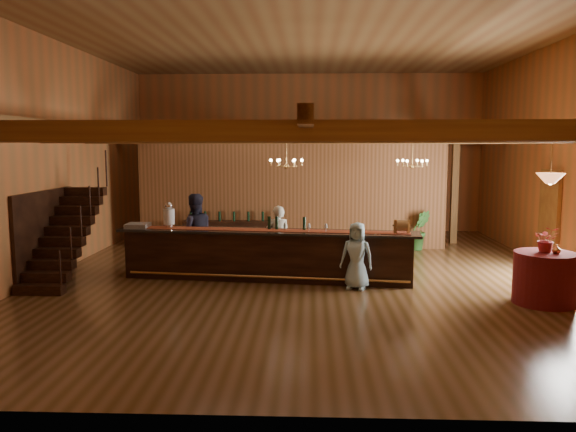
{
  "coord_description": "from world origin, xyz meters",
  "views": [
    {
      "loc": [
        0.05,
        -12.93,
        3.0
      ],
      "look_at": [
        -0.49,
        0.74,
        1.29
      ],
      "focal_mm": 35.0,
      "sensor_mm": 36.0,
      "label": 1
    }
  ],
  "objects_px": {
    "backbar_shelf": "(234,235)",
    "pendant_lamp": "(550,178)",
    "floor_plant": "(419,230)",
    "bartender": "(278,239)",
    "staff_second": "(194,233)",
    "chandelier_right": "(412,163)",
    "raffle_drum": "(402,226)",
    "chandelier_left": "(286,162)",
    "round_table": "(545,278)",
    "guest": "(357,256)",
    "tasting_bar": "(267,255)",
    "beverage_dispenser": "(169,215)"
  },
  "relations": [
    {
      "from": "round_table",
      "to": "chandelier_left",
      "type": "distance_m",
      "value": 6.32
    },
    {
      "from": "raffle_drum",
      "to": "backbar_shelf",
      "type": "height_order",
      "value": "raffle_drum"
    },
    {
      "from": "bartender",
      "to": "tasting_bar",
      "type": "bearing_deg",
      "value": 74.48
    },
    {
      "from": "floor_plant",
      "to": "tasting_bar",
      "type": "bearing_deg",
      "value": -137.12
    },
    {
      "from": "pendant_lamp",
      "to": "bartender",
      "type": "relative_size",
      "value": 0.56
    },
    {
      "from": "chandelier_left",
      "to": "staff_second",
      "type": "xyz_separation_m",
      "value": [
        -2.17,
        -0.69,
        -1.66
      ]
    },
    {
      "from": "chandelier_right",
      "to": "guest",
      "type": "relative_size",
      "value": 0.56
    },
    {
      "from": "bartender",
      "to": "guest",
      "type": "height_order",
      "value": "bartender"
    },
    {
      "from": "raffle_drum",
      "to": "guest",
      "type": "height_order",
      "value": "raffle_drum"
    },
    {
      "from": "chandelier_right",
      "to": "tasting_bar",
      "type": "bearing_deg",
      "value": -145.91
    },
    {
      "from": "bartender",
      "to": "floor_plant",
      "type": "bearing_deg",
      "value": -143.67
    },
    {
      "from": "raffle_drum",
      "to": "chandelier_right",
      "type": "relative_size",
      "value": 0.42
    },
    {
      "from": "backbar_shelf",
      "to": "pendant_lamp",
      "type": "xyz_separation_m",
      "value": [
        6.7,
        -5.51,
        1.99
      ]
    },
    {
      "from": "floor_plant",
      "to": "bartender",
      "type": "bearing_deg",
      "value": -142.53
    },
    {
      "from": "guest",
      "to": "floor_plant",
      "type": "relative_size",
      "value": 1.22
    },
    {
      "from": "chandelier_left",
      "to": "pendant_lamp",
      "type": "bearing_deg",
      "value": -31.78
    },
    {
      "from": "chandelier_right",
      "to": "raffle_drum",
      "type": "bearing_deg",
      "value": -103.74
    },
    {
      "from": "round_table",
      "to": "pendant_lamp",
      "type": "height_order",
      "value": "pendant_lamp"
    },
    {
      "from": "tasting_bar",
      "to": "chandelier_right",
      "type": "height_order",
      "value": "chandelier_right"
    },
    {
      "from": "bartender",
      "to": "staff_second",
      "type": "relative_size",
      "value": 0.85
    },
    {
      "from": "chandelier_left",
      "to": "staff_second",
      "type": "height_order",
      "value": "chandelier_left"
    },
    {
      "from": "floor_plant",
      "to": "staff_second",
      "type": "bearing_deg",
      "value": -152.21
    },
    {
      "from": "staff_second",
      "to": "raffle_drum",
      "type": "bearing_deg",
      "value": 147.96
    },
    {
      "from": "tasting_bar",
      "to": "bartender",
      "type": "bearing_deg",
      "value": 82.02
    },
    {
      "from": "bartender",
      "to": "staff_second",
      "type": "distance_m",
      "value": 2.0
    },
    {
      "from": "guest",
      "to": "backbar_shelf",
      "type": "bearing_deg",
      "value": 144.29
    },
    {
      "from": "chandelier_right",
      "to": "staff_second",
      "type": "xyz_separation_m",
      "value": [
        -5.42,
        -1.74,
        -1.62
      ]
    },
    {
      "from": "chandelier_left",
      "to": "bartender",
      "type": "bearing_deg",
      "value": -106.53
    },
    {
      "from": "chandelier_left",
      "to": "pendant_lamp",
      "type": "relative_size",
      "value": 0.89
    },
    {
      "from": "raffle_drum",
      "to": "backbar_shelf",
      "type": "relative_size",
      "value": 0.12
    },
    {
      "from": "chandelier_left",
      "to": "bartender",
      "type": "relative_size",
      "value": 0.5
    },
    {
      "from": "tasting_bar",
      "to": "pendant_lamp",
      "type": "bearing_deg",
      "value": -11.26
    },
    {
      "from": "bartender",
      "to": "round_table",
      "type": "bearing_deg",
      "value": 152.74
    },
    {
      "from": "beverage_dispenser",
      "to": "backbar_shelf",
      "type": "xyz_separation_m",
      "value": [
        1.03,
        3.47,
        -1.0
      ]
    },
    {
      "from": "beverage_dispenser",
      "to": "pendant_lamp",
      "type": "relative_size",
      "value": 0.67
    },
    {
      "from": "raffle_drum",
      "to": "chandelier_left",
      "type": "height_order",
      "value": "chandelier_left"
    },
    {
      "from": "tasting_bar",
      "to": "guest",
      "type": "xyz_separation_m",
      "value": [
        1.96,
        -0.75,
        0.14
      ]
    },
    {
      "from": "staff_second",
      "to": "chandelier_right",
      "type": "bearing_deg",
      "value": 178.91
    },
    {
      "from": "chandelier_left",
      "to": "staff_second",
      "type": "relative_size",
      "value": 0.42
    },
    {
      "from": "round_table",
      "to": "guest",
      "type": "xyz_separation_m",
      "value": [
        -3.5,
        0.98,
        0.21
      ]
    },
    {
      "from": "round_table",
      "to": "pendant_lamp",
      "type": "bearing_deg",
      "value": 0.0
    },
    {
      "from": "round_table",
      "to": "chandelier_right",
      "type": "height_order",
      "value": "chandelier_right"
    },
    {
      "from": "beverage_dispenser",
      "to": "chandelier_right",
      "type": "xyz_separation_m",
      "value": [
        5.92,
        2.15,
        1.15
      ]
    },
    {
      "from": "chandelier_left",
      "to": "guest",
      "type": "relative_size",
      "value": 0.56
    },
    {
      "from": "pendant_lamp",
      "to": "round_table",
      "type": "bearing_deg",
      "value": 0.0
    },
    {
      "from": "chandelier_left",
      "to": "pendant_lamp",
      "type": "height_order",
      "value": "same"
    },
    {
      "from": "chandelier_left",
      "to": "floor_plant",
      "type": "xyz_separation_m",
      "value": [
        3.75,
        2.43,
        -2.02
      ]
    },
    {
      "from": "tasting_bar",
      "to": "raffle_drum",
      "type": "distance_m",
      "value": 3.06
    },
    {
      "from": "chandelier_left",
      "to": "guest",
      "type": "height_order",
      "value": "chandelier_left"
    },
    {
      "from": "raffle_drum",
      "to": "staff_second",
      "type": "xyz_separation_m",
      "value": [
        -4.73,
        1.1,
        -0.36
      ]
    }
  ]
}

